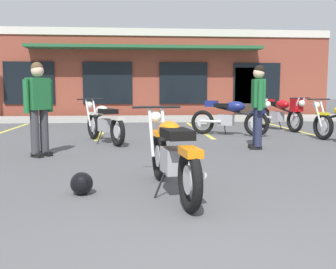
# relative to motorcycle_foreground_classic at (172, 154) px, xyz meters

# --- Properties ---
(ground_plane) EXTENTS (80.00, 80.00, 0.00)m
(ground_plane) POSITION_rel_motorcycle_foreground_classic_xyz_m (0.10, 1.98, -0.46)
(ground_plane) COLOR #515154
(sidewalk_kerb) EXTENTS (22.00, 1.80, 0.14)m
(sidewalk_kerb) POSITION_rel_motorcycle_foreground_classic_xyz_m (0.10, 10.84, -0.39)
(sidewalk_kerb) COLOR #A8A59E
(sidewalk_kerb) RESTS_ON ground_plane
(brick_storefront_building) EXTENTS (15.62, 6.08, 3.67)m
(brick_storefront_building) POSITION_rel_motorcycle_foreground_classic_xyz_m (0.10, 14.68, 1.37)
(brick_storefront_building) COLOR brown
(brick_storefront_building) RESTS_ON ground_plane
(painted_stall_lines) EXTENTS (14.10, 4.80, 0.01)m
(painted_stall_lines) POSITION_rel_motorcycle_foreground_classic_xyz_m (0.10, 7.24, -0.46)
(painted_stall_lines) COLOR #DBCC4C
(painted_stall_lines) RESTS_ON ground_plane
(motorcycle_foreground_classic) EXTENTS (0.73, 2.10, 0.98)m
(motorcycle_foreground_classic) POSITION_rel_motorcycle_foreground_classic_xyz_m (0.00, 0.00, 0.00)
(motorcycle_foreground_classic) COLOR black
(motorcycle_foreground_classic) RESTS_ON ground_plane
(motorcycle_red_sportbike) EXTENTS (1.92, 1.26, 0.98)m
(motorcycle_red_sportbike) POSITION_rel_motorcycle_foreground_classic_xyz_m (2.15, 5.63, 0.07)
(motorcycle_red_sportbike) COLOR black
(motorcycle_red_sportbike) RESTS_ON ground_plane
(motorcycle_silver_naked) EXTENTS (0.97, 2.05, 0.98)m
(motorcycle_silver_naked) POSITION_rel_motorcycle_foreground_classic_xyz_m (3.87, 6.80, 0.07)
(motorcycle_silver_naked) COLOR black
(motorcycle_silver_naked) RESTS_ON ground_plane
(motorcycle_blue_standard) EXTENTS (1.19, 1.95, 0.98)m
(motorcycle_blue_standard) POSITION_rel_motorcycle_foreground_classic_xyz_m (-1.09, 4.53, 0.00)
(motorcycle_blue_standard) COLOR black
(motorcycle_blue_standard) RESTS_ON ground_plane
(person_in_black_shirt) EXTENTS (0.46, 0.53, 1.68)m
(person_in_black_shirt) POSITION_rel_motorcycle_foreground_classic_xyz_m (-2.11, 2.72, 0.49)
(person_in_black_shirt) COLOR black
(person_in_black_shirt) RESTS_ON ground_plane
(person_in_shorts_foreground) EXTENTS (0.31, 0.61, 1.68)m
(person_in_shorts_foreground) POSITION_rel_motorcycle_foreground_classic_xyz_m (2.05, 3.28, 0.49)
(person_in_shorts_foreground) COLOR black
(person_in_shorts_foreground) RESTS_ON ground_plane
(helmet_on_pavement) EXTENTS (0.26, 0.26, 0.26)m
(helmet_on_pavement) POSITION_rel_motorcycle_foreground_classic_xyz_m (-1.03, 0.01, -0.33)
(helmet_on_pavement) COLOR black
(helmet_on_pavement) RESTS_ON ground_plane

